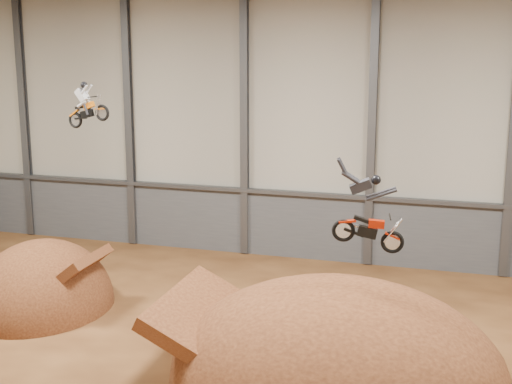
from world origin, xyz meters
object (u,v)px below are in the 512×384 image
at_px(landing_ramp, 336,378).
at_px(takeoff_ramp, 43,307).
at_px(fmx_rider_a, 90,101).
at_px(fmx_rider_b, 366,207).

bearing_deg(landing_ramp, takeoff_ramp, 168.02).
relative_size(landing_ramp, fmx_rider_a, 5.80).
xyz_separation_m(takeoff_ramp, fmx_rider_a, (2.97, -0.28, 9.09)).
relative_size(takeoff_ramp, fmx_rider_b, 2.19).
height_order(takeoff_ramp, fmx_rider_b, fmx_rider_b).
bearing_deg(fmx_rider_b, takeoff_ramp, 159.18).
height_order(landing_ramp, fmx_rider_b, fmx_rider_b).
bearing_deg(fmx_rider_a, fmx_rider_b, -4.07).
xyz_separation_m(takeoff_ramp, landing_ramp, (13.50, -2.86, 0.00)).
xyz_separation_m(landing_ramp, fmx_rider_a, (-10.53, 2.58, 9.09)).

